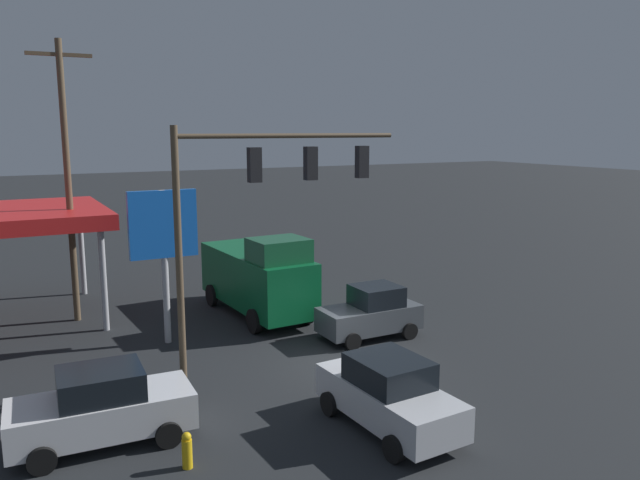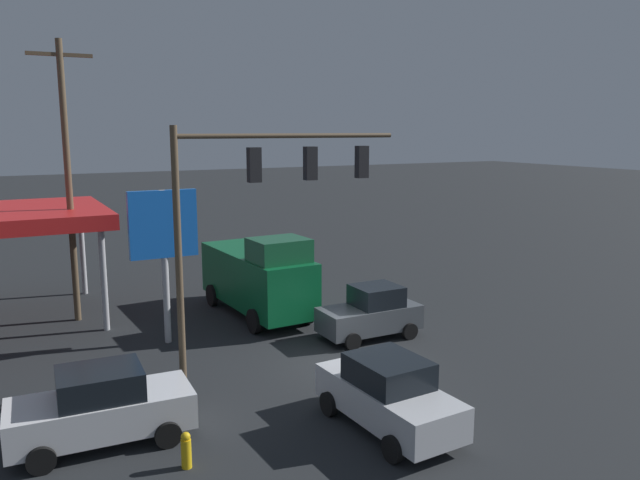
{
  "view_description": "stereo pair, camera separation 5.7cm",
  "coord_description": "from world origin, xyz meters",
  "px_view_note": "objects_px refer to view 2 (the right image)",
  "views": [
    {
      "loc": [
        10.18,
        17.21,
        7.74
      ],
      "look_at": [
        0.0,
        -2.0,
        3.87
      ],
      "focal_mm": 35.0,
      "sensor_mm": 36.0,
      "label": 1
    },
    {
      "loc": [
        10.13,
        17.24,
        7.74
      ],
      "look_at": [
        0.0,
        -2.0,
        3.87
      ],
      "focal_mm": 35.0,
      "sensor_mm": 36.0,
      "label": 2
    }
  ],
  "objects_px": {
    "hatchback_crossing": "(371,313)",
    "delivery_truck": "(258,276)",
    "sedan_far": "(388,394)",
    "sedan_waiting": "(101,407)",
    "price_sign": "(163,232)",
    "utility_pole": "(68,177)",
    "traffic_signal_assembly": "(261,196)",
    "fire_hydrant": "(186,450)"
  },
  "relations": [
    {
      "from": "price_sign",
      "to": "traffic_signal_assembly",
      "type": "bearing_deg",
      "value": 106.78
    },
    {
      "from": "sedan_far",
      "to": "delivery_truck",
      "type": "xyz_separation_m",
      "value": [
        -0.85,
        -10.93,
        0.74
      ]
    },
    {
      "from": "price_sign",
      "to": "sedan_far",
      "type": "height_order",
      "value": "price_sign"
    },
    {
      "from": "price_sign",
      "to": "fire_hydrant",
      "type": "height_order",
      "value": "price_sign"
    },
    {
      "from": "sedan_far",
      "to": "price_sign",
      "type": "bearing_deg",
      "value": -163.28
    },
    {
      "from": "traffic_signal_assembly",
      "to": "fire_hydrant",
      "type": "distance_m",
      "value": 7.3
    },
    {
      "from": "hatchback_crossing",
      "to": "sedan_waiting",
      "type": "height_order",
      "value": "hatchback_crossing"
    },
    {
      "from": "sedan_far",
      "to": "utility_pole",
      "type": "bearing_deg",
      "value": -159.7
    },
    {
      "from": "delivery_truck",
      "to": "sedan_waiting",
      "type": "xyz_separation_m",
      "value": [
        7.58,
        8.26,
        -0.74
      ]
    },
    {
      "from": "price_sign",
      "to": "sedan_far",
      "type": "bearing_deg",
      "value": 109.86
    },
    {
      "from": "utility_pole",
      "to": "fire_hydrant",
      "type": "height_order",
      "value": "utility_pole"
    },
    {
      "from": "sedan_far",
      "to": "sedan_waiting",
      "type": "xyz_separation_m",
      "value": [
        6.73,
        -2.67,
        0.0
      ]
    },
    {
      "from": "price_sign",
      "to": "utility_pole",
      "type": "bearing_deg",
      "value": -59.6
    },
    {
      "from": "utility_pole",
      "to": "price_sign",
      "type": "distance_m",
      "value": 5.44
    },
    {
      "from": "utility_pole",
      "to": "delivery_truck",
      "type": "xyz_separation_m",
      "value": [
        -6.85,
        2.89,
        -4.18
      ]
    },
    {
      "from": "delivery_truck",
      "to": "sedan_waiting",
      "type": "height_order",
      "value": "delivery_truck"
    },
    {
      "from": "traffic_signal_assembly",
      "to": "sedan_waiting",
      "type": "relative_size",
      "value": 1.75
    },
    {
      "from": "sedan_far",
      "to": "fire_hydrant",
      "type": "height_order",
      "value": "sedan_far"
    },
    {
      "from": "sedan_waiting",
      "to": "sedan_far",
      "type": "bearing_deg",
      "value": 161.19
    },
    {
      "from": "utility_pole",
      "to": "sedan_waiting",
      "type": "distance_m",
      "value": 12.21
    },
    {
      "from": "utility_pole",
      "to": "hatchback_crossing",
      "type": "xyz_separation_m",
      "value": [
        -9.51,
        7.46,
        -4.92
      ]
    },
    {
      "from": "price_sign",
      "to": "sedan_far",
      "type": "distance_m",
      "value": 10.47
    },
    {
      "from": "sedan_waiting",
      "to": "delivery_truck",
      "type": "bearing_deg",
      "value": -129.7
    },
    {
      "from": "delivery_truck",
      "to": "sedan_waiting",
      "type": "relative_size",
      "value": 1.54
    },
    {
      "from": "sedan_far",
      "to": "sedan_waiting",
      "type": "relative_size",
      "value": 1.0
    },
    {
      "from": "utility_pole",
      "to": "fire_hydrant",
      "type": "xyz_separation_m",
      "value": [
        -0.78,
        13.28,
        -5.43
      ]
    },
    {
      "from": "fire_hydrant",
      "to": "sedan_far",
      "type": "bearing_deg",
      "value": 174.04
    },
    {
      "from": "price_sign",
      "to": "sedan_waiting",
      "type": "relative_size",
      "value": 1.25
    },
    {
      "from": "hatchback_crossing",
      "to": "traffic_signal_assembly",
      "type": "bearing_deg",
      "value": 23.34
    },
    {
      "from": "sedan_far",
      "to": "hatchback_crossing",
      "type": "relative_size",
      "value": 1.18
    },
    {
      "from": "utility_pole",
      "to": "sedan_waiting",
      "type": "height_order",
      "value": "utility_pole"
    },
    {
      "from": "sedan_far",
      "to": "fire_hydrant",
      "type": "relative_size",
      "value": 5.1
    },
    {
      "from": "hatchback_crossing",
      "to": "fire_hydrant",
      "type": "height_order",
      "value": "hatchback_crossing"
    },
    {
      "from": "hatchback_crossing",
      "to": "delivery_truck",
      "type": "height_order",
      "value": "delivery_truck"
    },
    {
      "from": "traffic_signal_assembly",
      "to": "fire_hydrant",
      "type": "height_order",
      "value": "traffic_signal_assembly"
    },
    {
      "from": "traffic_signal_assembly",
      "to": "hatchback_crossing",
      "type": "height_order",
      "value": "traffic_signal_assembly"
    },
    {
      "from": "price_sign",
      "to": "hatchback_crossing",
      "type": "xyz_separation_m",
      "value": [
        -6.91,
        3.02,
        -3.17
      ]
    },
    {
      "from": "traffic_signal_assembly",
      "to": "utility_pole",
      "type": "height_order",
      "value": "utility_pole"
    },
    {
      "from": "price_sign",
      "to": "hatchback_crossing",
      "type": "relative_size",
      "value": 1.48
    },
    {
      "from": "sedan_waiting",
      "to": "utility_pole",
      "type": "bearing_deg",
      "value": -90.93
    },
    {
      "from": "traffic_signal_assembly",
      "to": "hatchback_crossing",
      "type": "distance_m",
      "value": 7.56
    },
    {
      "from": "delivery_truck",
      "to": "sedan_waiting",
      "type": "bearing_deg",
      "value": -45.59
    }
  ]
}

